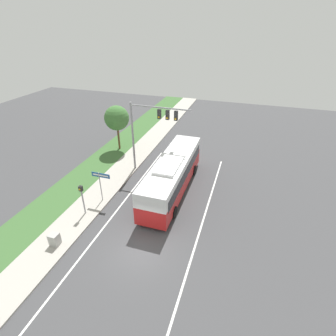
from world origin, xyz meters
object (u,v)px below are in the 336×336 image
(signal_gantry, at_px, (150,124))
(utility_cabinet, at_px, (55,239))
(street_sign, at_px, (101,181))
(bus, at_px, (172,173))
(pedestrian_signal, at_px, (82,195))

(signal_gantry, xyz_separation_m, utility_cabinet, (-2.81, -11.84, -4.72))
(signal_gantry, bearing_deg, street_sign, -109.97)
(signal_gantry, height_order, utility_cabinet, signal_gantry)
(bus, bearing_deg, pedestrian_signal, -136.86)
(bus, xyz_separation_m, signal_gantry, (-3.10, 2.72, 3.39))
(street_sign, bearing_deg, bus, 32.79)
(bus, relative_size, signal_gantry, 1.58)
(pedestrian_signal, distance_m, utility_cabinet, 3.87)
(bus, height_order, signal_gantry, signal_gantry)
(bus, xyz_separation_m, street_sign, (-5.34, -3.44, 0.24))
(bus, distance_m, utility_cabinet, 10.95)
(utility_cabinet, bearing_deg, street_sign, 84.23)
(bus, relative_size, utility_cabinet, 12.70)
(signal_gantry, distance_m, utility_cabinet, 13.05)
(signal_gantry, bearing_deg, bus, -41.32)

